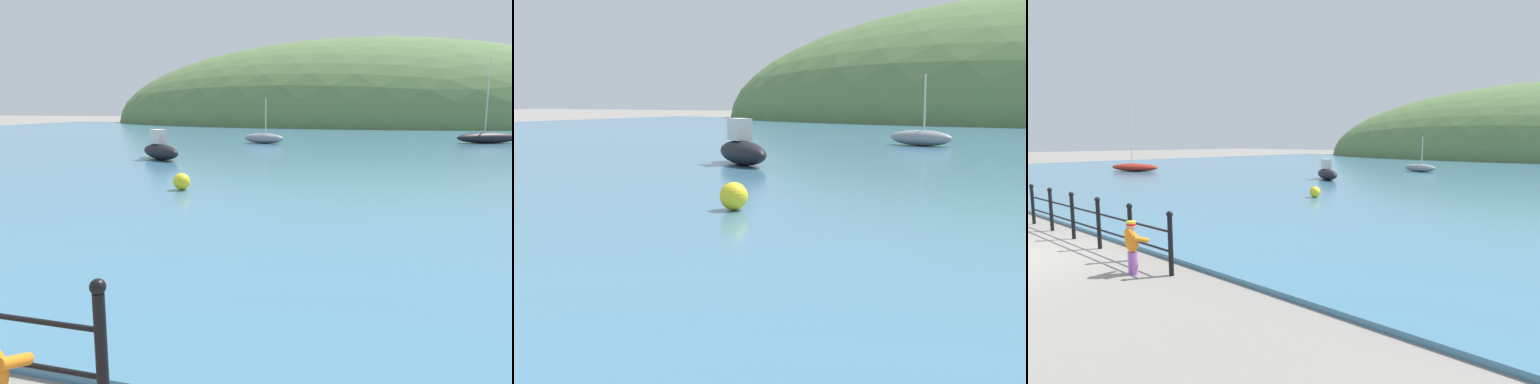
% 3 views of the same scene
% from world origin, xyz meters
% --- Properties ---
extents(water, '(80.00, 60.00, 0.10)m').
position_xyz_m(water, '(0.00, 32.00, 0.05)').
color(water, teal).
rests_on(water, ground).
extents(far_hillside, '(68.88, 37.88, 21.95)m').
position_xyz_m(far_hillside, '(0.00, 67.10, 0.00)').
color(far_hillside, '#567542').
rests_on(far_hillside, ground).
extents(boat_mid_harbor, '(4.18, 2.71, 5.15)m').
position_xyz_m(boat_mid_harbor, '(10.62, 32.38, 0.46)').
color(boat_mid_harbor, black).
rests_on(boat_mid_harbor, water).
extents(boat_red_dinghy, '(2.80, 1.38, 2.77)m').
position_xyz_m(boat_red_dinghy, '(-2.71, 28.45, 0.42)').
color(boat_red_dinghy, gray).
rests_on(boat_red_dinghy, water).
extents(boat_green_fishing, '(2.73, 2.31, 1.29)m').
position_xyz_m(boat_green_fishing, '(-4.54, 18.16, 0.52)').
color(boat_green_fishing, black).
rests_on(boat_green_fishing, water).
extents(mooring_buoy, '(0.47, 0.47, 0.47)m').
position_xyz_m(mooring_buoy, '(-0.31, 11.13, 0.33)').
color(mooring_buoy, yellow).
rests_on(mooring_buoy, water).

